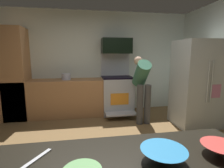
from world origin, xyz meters
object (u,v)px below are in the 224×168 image
object	(u,v)px
microwave	(117,46)
refrigerator	(197,84)
mixing_bowl_large	(163,156)
mixing_bowl_prep	(221,150)
stock_pot	(66,76)
oven_range	(117,94)
person_cook	(142,83)

from	to	relation	value
microwave	refrigerator	size ratio (longest dim) A/B	0.41
mixing_bowl_large	mixing_bowl_prep	size ratio (longest dim) A/B	1.14
mixing_bowl_large	refrigerator	bearing A→B (deg)	51.21
refrigerator	mixing_bowl_large	size ratio (longest dim) A/B	7.01
mixing_bowl_prep	refrigerator	bearing A→B (deg)	56.87
stock_pot	oven_range	bearing A→B (deg)	-0.54
person_cook	oven_range	bearing A→B (deg)	123.36
oven_range	stock_pot	world-z (taller)	oven_range
microwave	mixing_bowl_prep	world-z (taller)	microwave
microwave	refrigerator	bearing A→B (deg)	-36.60
mixing_bowl_large	microwave	bearing A→B (deg)	83.26
person_cook	refrigerator	bearing A→B (deg)	-19.06
oven_range	stock_pot	distance (m)	1.34
oven_range	stock_pot	size ratio (longest dim) A/B	6.92
person_cook	microwave	bearing A→B (deg)	120.00
refrigerator	mixing_bowl_prep	world-z (taller)	refrigerator
microwave	stock_pot	world-z (taller)	microwave
microwave	mixing_bowl_large	distance (m)	3.62
refrigerator	stock_pot	distance (m)	2.95
microwave	person_cook	distance (m)	1.21
microwave	refrigerator	distance (m)	2.05
person_cook	mixing_bowl_prep	size ratio (longest dim) A/B	6.50
stock_pot	person_cook	bearing A→B (deg)	-21.57
microwave	mixing_bowl_prep	size ratio (longest dim) A/B	3.30
mixing_bowl_prep	stock_pot	distance (m)	3.63
person_cook	stock_pot	size ratio (longest dim) A/B	6.61
mixing_bowl_large	oven_range	bearing A→B (deg)	83.08
person_cook	stock_pot	world-z (taller)	person_cook
stock_pot	microwave	bearing A→B (deg)	3.64
oven_range	refrigerator	size ratio (longest dim) A/B	0.85
person_cook	mixing_bowl_large	world-z (taller)	person_cook
microwave	mixing_bowl_prep	bearing A→B (deg)	-90.81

